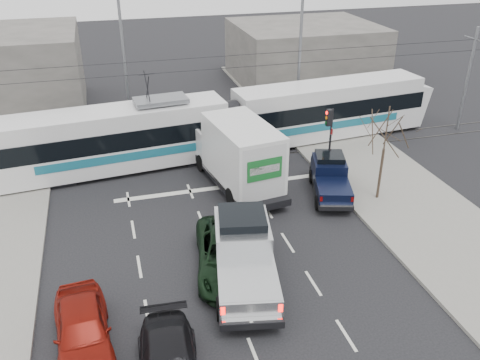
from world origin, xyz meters
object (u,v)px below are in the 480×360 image
object	(u,v)px
street_lamp_far	(121,57)
navy_pickup	(330,176)
silver_pickup	(244,251)
box_truck	(237,155)
green_car	(228,254)
red_car	(83,329)
bare_tree	(386,132)
street_lamp_near	(297,53)
traffic_signal	(329,126)
tram	(229,123)

from	to	relation	value
street_lamp_far	navy_pickup	size ratio (longest dim) A/B	1.81
silver_pickup	box_truck	size ratio (longest dim) A/B	0.87
green_car	red_car	bearing A→B (deg)	-143.57
bare_tree	navy_pickup	size ratio (longest dim) A/B	1.00
bare_tree	red_car	bearing A→B (deg)	-156.13
box_truck	silver_pickup	bearing A→B (deg)	-111.70
box_truck	green_car	world-z (taller)	box_truck
street_lamp_near	green_car	world-z (taller)	street_lamp_near
traffic_signal	street_lamp_near	bearing A→B (deg)	83.59
red_car	street_lamp_far	bearing A→B (deg)	76.97
box_truck	tram	bearing A→B (deg)	72.89
silver_pickup	green_car	distance (m)	0.85
green_car	red_car	size ratio (longest dim) A/B	1.21
traffic_signal	silver_pickup	xyz separation A→B (m)	(-7.34, -8.18, -1.54)
traffic_signal	tram	distance (m)	6.33
tram	green_car	distance (m)	12.13
silver_pickup	box_truck	bearing A→B (deg)	87.86
tram	green_car	size ratio (longest dim) A/B	4.87
street_lamp_far	tram	size ratio (longest dim) A/B	0.33
traffic_signal	box_truck	world-z (taller)	box_truck
street_lamp_far	tram	bearing A→B (deg)	-43.33
street_lamp_near	navy_pickup	world-z (taller)	street_lamp_near
street_lamp_near	green_car	size ratio (longest dim) A/B	1.62
bare_tree	traffic_signal	bearing A→B (deg)	105.76
street_lamp_far	green_car	xyz separation A→B (m)	(2.78, -17.18, -4.34)
silver_pickup	red_car	bearing A→B (deg)	-148.35
navy_pickup	green_car	distance (m)	8.56
tram	box_truck	distance (m)	4.61
street_lamp_far	green_car	bearing A→B (deg)	-80.81
traffic_signal	red_car	size ratio (longest dim) A/B	0.78
traffic_signal	box_truck	xyz separation A→B (m)	(-5.53, -0.55, -0.85)
box_truck	traffic_signal	bearing A→B (deg)	-2.71
green_car	box_truck	bearing A→B (deg)	81.88
box_truck	red_car	xyz separation A→B (m)	(-8.16, -10.01, -1.11)
street_lamp_far	street_lamp_near	bearing A→B (deg)	-9.87
bare_tree	navy_pickup	bearing A→B (deg)	146.71
tram	silver_pickup	bearing A→B (deg)	-107.59
traffic_signal	green_car	xyz separation A→B (m)	(-7.88, -7.68, -1.97)
silver_pickup	box_truck	distance (m)	7.88
silver_pickup	navy_pickup	xyz separation A→B (m)	(6.35, 5.58, -0.22)
navy_pickup	street_lamp_far	bearing A→B (deg)	145.40
navy_pickup	red_car	size ratio (longest dim) A/B	1.09
silver_pickup	red_car	distance (m)	6.80
bare_tree	box_truck	world-z (taller)	bare_tree
tram	silver_pickup	size ratio (longest dim) A/B	3.89
bare_tree	street_lamp_far	bearing A→B (deg)	131.12
silver_pickup	navy_pickup	world-z (taller)	silver_pickup
bare_tree	box_truck	size ratio (longest dim) A/B	0.63
green_car	navy_pickup	bearing A→B (deg)	46.46
green_car	street_lamp_far	bearing A→B (deg)	109.28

